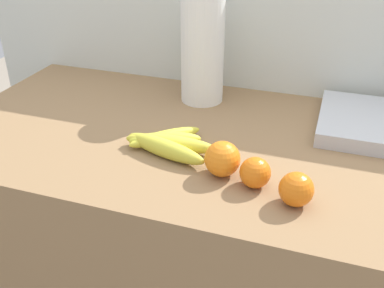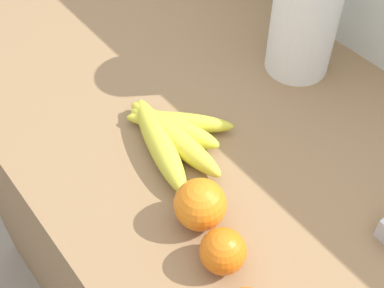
{
  "view_description": "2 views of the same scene",
  "coord_description": "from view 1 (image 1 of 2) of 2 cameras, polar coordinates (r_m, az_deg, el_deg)",
  "views": [
    {
      "loc": [
        0.11,
        -0.93,
        1.42
      ],
      "look_at": [
        -0.17,
        -0.11,
        0.93
      ],
      "focal_mm": 42.0,
      "sensor_mm": 36.0,
      "label": 1
    },
    {
      "loc": [
        0.23,
        -0.42,
        1.54
      ],
      "look_at": [
        -0.2,
        -0.08,
        0.92
      ],
      "focal_mm": 48.39,
      "sensor_mm": 36.0,
      "label": 2
    }
  ],
  "objects": [
    {
      "name": "counter",
      "position": [
        1.35,
        8.87,
        -17.12
      ],
      "size": [
        1.68,
        0.67,
        0.89
      ],
      "primitive_type": "cube",
      "color": "olive",
      "rests_on": "ground"
    },
    {
      "name": "wall_back",
      "position": [
        1.51,
        12.11,
        -1.87
      ],
      "size": [
        2.08,
        0.06,
        1.3
      ],
      "primitive_type": "cube",
      "color": "silver",
      "rests_on": "ground"
    },
    {
      "name": "banana_bunch",
      "position": [
        1.04,
        -3.25,
        0.11
      ],
      "size": [
        0.22,
        0.18,
        0.04
      ],
      "color": "gold",
      "rests_on": "counter"
    },
    {
      "name": "orange_far_right",
      "position": [
        0.94,
        3.88,
        -1.9
      ],
      "size": [
        0.08,
        0.08,
        0.08
      ],
      "primitive_type": "sphere",
      "color": "orange",
      "rests_on": "counter"
    },
    {
      "name": "orange_back_right",
      "position": [
        0.88,
        13.09,
        -5.62
      ],
      "size": [
        0.07,
        0.07,
        0.07
      ],
      "primitive_type": "sphere",
      "color": "orange",
      "rests_on": "counter"
    },
    {
      "name": "orange_right",
      "position": [
        0.92,
        8.02,
        -3.62
      ],
      "size": [
        0.06,
        0.06,
        0.06
      ],
      "primitive_type": "sphere",
      "color": "orange",
      "rests_on": "counter"
    },
    {
      "name": "paper_towel_roll",
      "position": [
        1.26,
        1.34,
        11.9
      ],
      "size": [
        0.12,
        0.12,
        0.33
      ],
      "color": "white",
      "rests_on": "counter"
    }
  ]
}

